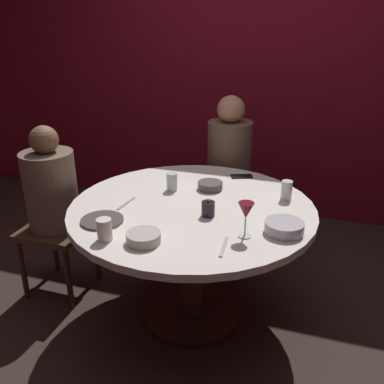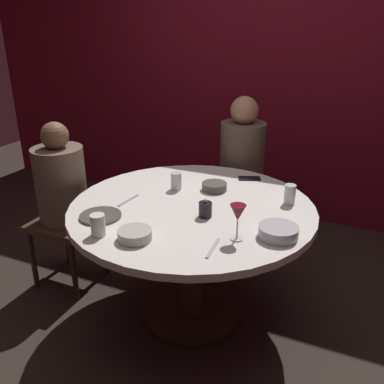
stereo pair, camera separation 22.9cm
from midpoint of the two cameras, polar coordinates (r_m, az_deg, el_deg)
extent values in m
plane|color=#2D231E|center=(2.72, -2.51, -16.41)|extent=(8.00, 8.00, 0.00)
cube|color=maroon|center=(3.78, 6.46, 16.29)|extent=(6.00, 0.10, 2.60)
cylinder|color=silver|center=(2.33, -2.81, -2.33)|extent=(1.37, 1.37, 0.04)
cylinder|color=#332319|center=(2.51, -2.65, -10.11)|extent=(0.14, 0.14, 0.71)
cylinder|color=#2D2116|center=(2.71, -2.51, -16.17)|extent=(0.60, 0.60, 0.03)
cube|color=#3F2D1E|center=(2.88, -20.25, -4.87)|extent=(0.40, 0.40, 0.04)
cylinder|color=brown|center=(2.77, -20.99, 0.10)|extent=(0.32, 0.32, 0.50)
sphere|color=brown|center=(2.67, -21.97, 6.59)|extent=(0.17, 0.17, 0.17)
cylinder|color=#332319|center=(2.98, -24.23, -9.72)|extent=(0.04, 0.04, 0.43)
cylinder|color=#332319|center=(2.79, -18.85, -11.25)|extent=(0.04, 0.04, 0.43)
cylinder|color=#332319|center=(3.20, -20.31, -6.79)|extent=(0.04, 0.04, 0.43)
cylinder|color=#332319|center=(3.02, -15.12, -7.97)|extent=(0.04, 0.04, 0.43)
cube|color=#3F2D1E|center=(3.24, 2.93, -0.28)|extent=(0.40, 0.40, 0.04)
cylinder|color=brown|center=(3.14, 3.04, 4.67)|extent=(0.33, 0.33, 0.55)
sphere|color=tan|center=(3.04, 3.18, 11.19)|extent=(0.20, 0.20, 0.20)
cylinder|color=#332319|center=(3.53, 0.91, -2.43)|extent=(0.04, 0.04, 0.43)
cylinder|color=#332319|center=(3.24, -0.85, -4.87)|extent=(0.04, 0.04, 0.43)
cylinder|color=#332319|center=(3.46, 6.32, -3.15)|extent=(0.04, 0.04, 0.43)
cylinder|color=#332319|center=(3.16, 5.03, -5.73)|extent=(0.04, 0.04, 0.43)
cylinder|color=black|center=(2.18, -0.78, -2.39)|extent=(0.07, 0.07, 0.08)
sphere|color=#F9D159|center=(2.16, -0.79, -1.15)|extent=(0.02, 0.02, 0.02)
cylinder|color=silver|center=(2.00, 3.96, -6.08)|extent=(0.06, 0.06, 0.01)
cylinder|color=silver|center=(1.98, 4.00, -4.87)|extent=(0.01, 0.01, 0.09)
cone|color=maroon|center=(1.94, 4.07, -2.64)|extent=(0.08, 0.08, 0.08)
cylinder|color=#4C4742|center=(2.21, -15.13, -3.83)|extent=(0.22, 0.22, 0.01)
cube|color=black|center=(2.74, 4.43, 2.11)|extent=(0.16, 0.12, 0.01)
cylinder|color=#B7B7BC|center=(2.05, 9.39, -4.86)|extent=(0.19, 0.19, 0.06)
cylinder|color=#B2ADA3|center=(1.97, -10.00, -6.25)|extent=(0.16, 0.16, 0.05)
cylinder|color=#4C4742|center=(2.52, -0.09, 0.82)|extent=(0.15, 0.15, 0.05)
cylinder|color=silver|center=(2.51, -5.36, 1.37)|extent=(0.07, 0.07, 0.11)
cylinder|color=silver|center=(2.01, -15.12, -5.07)|extent=(0.07, 0.07, 0.11)
cylinder|color=silver|center=(2.41, 10.19, 0.18)|extent=(0.06, 0.06, 0.11)
cube|color=#B7B7BC|center=(2.38, -11.69, -1.57)|extent=(0.03, 0.18, 0.01)
cube|color=#B7B7BC|center=(1.91, 0.94, -7.57)|extent=(0.03, 0.18, 0.01)
camera|label=1|loc=(0.11, -92.86, -1.20)|focal=38.99mm
camera|label=2|loc=(0.11, 87.14, 1.20)|focal=38.99mm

